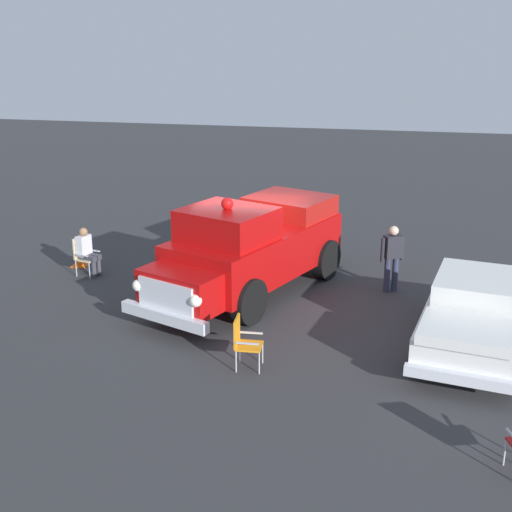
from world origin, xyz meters
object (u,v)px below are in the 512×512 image
spectator_seated (87,250)px  traffic_cone (80,255)px  spectator_standing (392,254)px  lawn_chair_spare (243,339)px  vintage_fire_truck (251,247)px  lawn_chair_near_truck (84,253)px  classic_hot_rod (473,315)px

spectator_seated → traffic_cone: spectator_seated is taller
spectator_standing → lawn_chair_spare: bearing=-28.7°
vintage_fire_truck → traffic_cone: vintage_fire_truck is taller
lawn_chair_near_truck → spectator_standing: (-0.53, 7.93, 0.37)m
traffic_cone → vintage_fire_truck: bearing=78.9°
vintage_fire_truck → traffic_cone: size_ratio=9.97×
classic_hot_rod → lawn_chair_spare: size_ratio=4.51×
lawn_chair_spare → spectator_standing: size_ratio=0.61×
vintage_fire_truck → lawn_chair_spare: vintage_fire_truck is taller
lawn_chair_near_truck → vintage_fire_truck: bearing=85.4°
classic_hot_rod → traffic_cone: (-3.03, -10.07, -0.44)m
lawn_chair_near_truck → classic_hot_rod: bearing=75.9°
lawn_chair_spare → lawn_chair_near_truck: bearing=-128.1°
lawn_chair_spare → spectator_standing: bearing=151.3°
spectator_standing → traffic_cone: bearing=-90.6°
spectator_seated → vintage_fire_truck: bearing=85.7°
classic_hot_rod → lawn_chair_spare: (1.78, -4.28, -0.16)m
lawn_chair_spare → traffic_cone: size_ratio=1.61×
classic_hot_rod → lawn_chair_near_truck: size_ratio=4.51×
vintage_fire_truck → spectator_seated: vintage_fire_truck is taller
classic_hot_rod → lawn_chair_near_truck: (-2.42, -9.62, -0.16)m
classic_hot_rod → lawn_chair_near_truck: 9.92m
spectator_seated → traffic_cone: 0.95m
lawn_chair_near_truck → spectator_seated: bearing=75.4°
spectator_seated → lawn_chair_near_truck: bearing=-104.6°
vintage_fire_truck → lawn_chair_spare: (3.82, 0.75, -0.61)m
classic_hot_rod → spectator_standing: size_ratio=2.75×
classic_hot_rod → vintage_fire_truck: bearing=-112.1°
lawn_chair_near_truck → spectator_seated: (0.03, 0.13, 0.11)m
lawn_chair_spare → traffic_cone: lawn_chair_spare is taller
spectator_standing → traffic_cone: 8.40m
spectator_standing → classic_hot_rod: bearing=29.9°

